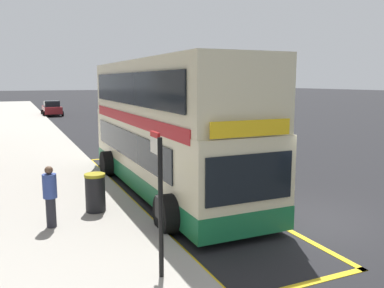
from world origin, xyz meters
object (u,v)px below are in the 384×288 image
at_px(litter_bin, 95,192).
at_px(parked_car_grey_kerbside, 120,110).
at_px(double_decker_bus, 166,131).
at_px(parked_car_maroon_behind, 52,108).
at_px(bus_stop_sign, 159,193).
at_px(parked_car_silver_far, 113,104).
at_px(pedestrian_further_back, 50,195).

bearing_deg(litter_bin, parked_car_grey_kerbside, 74.55).
distance_m(double_decker_bus, parked_car_maroon_behind, 33.30).
bearing_deg(double_decker_bus, bus_stop_sign, -111.78).
height_order(parked_car_maroon_behind, parked_car_grey_kerbside, same).
distance_m(bus_stop_sign, parked_car_silver_far, 46.24).
bearing_deg(parked_car_maroon_behind, parked_car_silver_far, 35.94).
bearing_deg(parked_car_silver_far, double_decker_bus, 76.68).
bearing_deg(bus_stop_sign, litter_bin, 95.08).
relative_size(bus_stop_sign, litter_bin, 2.51).
bearing_deg(double_decker_bus, litter_bin, -148.05).
bearing_deg(parked_car_silver_far, parked_car_maroon_behind, 33.52).
height_order(parked_car_silver_far, pedestrian_further_back, pedestrian_further_back).
bearing_deg(parked_car_silver_far, parked_car_grey_kerbside, 77.49).
height_order(bus_stop_sign, parked_car_maroon_behind, bus_stop_sign).
distance_m(parked_car_maroon_behind, parked_car_grey_kerbside, 8.13).
bearing_deg(double_decker_bus, parked_car_maroon_behind, 91.26).
xyz_separation_m(parked_car_silver_far, pedestrian_further_back, (-11.41, -41.72, 0.17)).
distance_m(parked_car_silver_far, litter_bin, 42.17).
xyz_separation_m(pedestrian_further_back, litter_bin, (1.24, 0.79, -0.30)).
xyz_separation_m(parked_car_silver_far, parked_car_grey_kerbside, (-1.95, -11.23, 0.00)).
relative_size(bus_stop_sign, parked_car_silver_far, 0.64).
bearing_deg(parked_car_grey_kerbside, parked_car_silver_far, 80.00).
bearing_deg(parked_car_maroon_behind, bus_stop_sign, -92.64).
relative_size(pedestrian_further_back, litter_bin, 1.45).
distance_m(double_decker_bus, bus_stop_sign, 6.45).
relative_size(parked_car_grey_kerbside, pedestrian_further_back, 2.71).
bearing_deg(litter_bin, bus_stop_sign, -84.92).
bearing_deg(pedestrian_further_back, parked_car_grey_kerbside, 72.78).
xyz_separation_m(double_decker_bus, parked_car_grey_kerbside, (5.44, 27.98, -1.26)).
height_order(parked_car_maroon_behind, pedestrian_further_back, pedestrian_further_back).
bearing_deg(litter_bin, double_decker_bus, 31.95).
height_order(parked_car_silver_far, parked_car_grey_kerbside, same).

